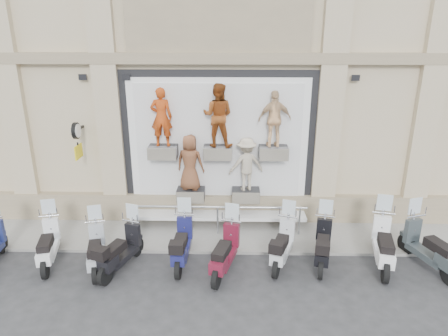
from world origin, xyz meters
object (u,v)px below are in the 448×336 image
Objects in this scene: guard_rail at (218,221)px; scooter_f at (225,243)px; scooter_c at (95,242)px; scooter_e at (182,236)px; scooter_d at (120,242)px; scooter_b at (47,236)px; scooter_i at (385,236)px; clock_sign_bracket at (77,136)px; scooter_g at (283,237)px; scooter_j at (431,239)px; scooter_h at (323,237)px.

scooter_f is (0.25, -1.76, 0.30)m from guard_rail.
scooter_e is (2.07, 0.29, 0.04)m from scooter_c.
scooter_c is at bearing -164.38° from scooter_d.
scooter_i is (8.30, 0.09, 0.08)m from scooter_b.
scooter_d reaches higher than scooter_b.
clock_sign_bracket is 4.12m from scooter_e.
scooter_f reaches higher than scooter_e.
clock_sign_bracket is at bearing -179.52° from scooter_g.
scooter_b is 0.98× the size of scooter_e.
scooter_j is (5.21, -1.51, 0.34)m from guard_rail.
scooter_h is at bearing 23.31° from scooter_d.
scooter_c is at bearing -164.72° from scooter_i.
scooter_b is 0.91× the size of scooter_i.
scooter_b is 1.04× the size of scooter_c.
scooter_d is 6.43m from scooter_i.
scooter_i is (4.98, -0.00, 0.06)m from scooter_e.
clock_sign_bracket is 0.51× the size of scooter_j.
scooter_i is at bearing -11.83° from scooter_c.
scooter_e is at bearing -6.15° from scooter_c.
scooter_c is at bearing -157.32° from scooter_g.
scooter_h is at bearing -26.86° from guard_rail.
scooter_h is at bearing 19.35° from scooter_g.
scooter_h is at bearing -12.99° from scooter_b.
guard_rail is at bearing 5.51° from scooter_b.
guard_rail is 2.51× the size of scooter_i.
scooter_e is at bearing -31.29° from clock_sign_bracket.
scooter_f is 1.03× the size of scooter_h.
scooter_c is 0.96× the size of scooter_h.
guard_rail is 3.37m from scooter_c.
scooter_j is (4.96, 0.25, 0.04)m from scooter_f.
guard_rail is 4.57m from clock_sign_bracket.
scooter_e is at bearing 176.41° from scooter_f.
scooter_e is (3.06, -1.86, -2.04)m from clock_sign_bracket.
scooter_i is (7.05, 0.29, 0.10)m from scooter_c.
scooter_h is (5.57, 0.33, 0.03)m from scooter_c.
scooter_d is at bearing -165.83° from scooter_e.
scooter_e is 1.02× the size of scooter_h.
scooter_b is 5.84m from scooter_g.
clock_sign_bracket is 0.56× the size of scooter_b.
scooter_j is at bearing 16.31° from scooter_g.
scooter_c is at bearing -166.22° from scooter_f.
scooter_d is at bearing -156.14° from scooter_g.
scooter_g is at bearing 159.24° from scooter_j.
scooter_h is 0.92× the size of scooter_j.
scooter_f reaches higher than scooter_b.
scooter_d is at bearing -17.56° from scooter_c.
scooter_h is (3.51, 0.04, -0.01)m from scooter_e.
guard_rail is 4.43m from scooter_b.
scooter_f is (2.53, -0.04, 0.02)m from scooter_d.
scooter_e is 1.03× the size of scooter_g.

